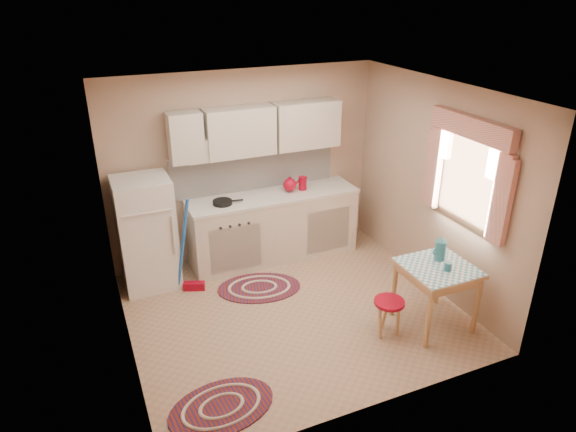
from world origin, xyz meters
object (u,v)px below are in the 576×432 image
(fridge, at_px, (147,233))
(stool, at_px, (388,317))
(table, at_px, (434,296))
(base_cabinets, at_px, (273,227))

(fridge, xyz_separation_m, stool, (2.14, -2.03, -0.49))
(table, bearing_deg, fridge, 142.60)
(fridge, xyz_separation_m, table, (2.69, -2.06, -0.34))
(fridge, xyz_separation_m, base_cabinets, (1.66, 0.05, -0.26))
(fridge, bearing_deg, stool, -43.47)
(table, bearing_deg, base_cabinets, 116.15)
(base_cabinets, height_order, table, base_cabinets)
(base_cabinets, bearing_deg, fridge, -178.27)
(stool, bearing_deg, fridge, 136.53)
(base_cabinets, xyz_separation_m, table, (1.04, -2.11, -0.08))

